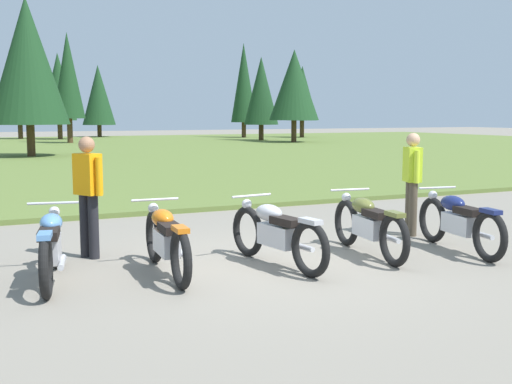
{
  "coord_description": "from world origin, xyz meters",
  "views": [
    {
      "loc": [
        -3.61,
        -7.24,
        1.96
      ],
      "look_at": [
        0.0,
        0.6,
        0.9
      ],
      "focal_mm": 44.19,
      "sensor_mm": 36.0,
      "label": 1
    }
  ],
  "objects_px": {
    "motorcycle_silver": "(276,233)",
    "rider_near_row_end": "(412,177)",
    "rider_with_back_turned": "(88,190)",
    "motorcycle_olive": "(368,224)",
    "motorcycle_orange": "(166,240)",
    "motorcycle_navy": "(459,221)",
    "motorcycle_sky_blue": "(51,245)"
  },
  "relations": [
    {
      "from": "motorcycle_navy",
      "to": "motorcycle_orange",
      "type": "bearing_deg",
      "value": 173.54
    },
    {
      "from": "motorcycle_sky_blue",
      "to": "motorcycle_navy",
      "type": "height_order",
      "value": "same"
    },
    {
      "from": "motorcycle_sky_blue",
      "to": "motorcycle_navy",
      "type": "relative_size",
      "value": 1.0
    },
    {
      "from": "motorcycle_orange",
      "to": "rider_with_back_turned",
      "type": "height_order",
      "value": "rider_with_back_turned"
    },
    {
      "from": "motorcycle_olive",
      "to": "rider_with_back_turned",
      "type": "relative_size",
      "value": 1.26
    },
    {
      "from": "motorcycle_silver",
      "to": "motorcycle_orange",
      "type": "bearing_deg",
      "value": 173.66
    },
    {
      "from": "motorcycle_orange",
      "to": "rider_near_row_end",
      "type": "relative_size",
      "value": 1.26
    },
    {
      "from": "rider_near_row_end",
      "to": "motorcycle_orange",
      "type": "bearing_deg",
      "value": -169.5
    },
    {
      "from": "motorcycle_olive",
      "to": "rider_near_row_end",
      "type": "height_order",
      "value": "rider_near_row_end"
    },
    {
      "from": "rider_with_back_turned",
      "to": "motorcycle_silver",
      "type": "bearing_deg",
      "value": -34.89
    },
    {
      "from": "motorcycle_sky_blue",
      "to": "motorcycle_orange",
      "type": "distance_m",
      "value": 1.35
    },
    {
      "from": "motorcycle_olive",
      "to": "motorcycle_navy",
      "type": "bearing_deg",
      "value": -14.35
    },
    {
      "from": "motorcycle_sky_blue",
      "to": "motorcycle_olive",
      "type": "relative_size",
      "value": 0.99
    },
    {
      "from": "motorcycle_orange",
      "to": "motorcycle_sky_blue",
      "type": "bearing_deg",
      "value": 170.16
    },
    {
      "from": "motorcycle_olive",
      "to": "motorcycle_sky_blue",
      "type": "bearing_deg",
      "value": 175.01
    },
    {
      "from": "motorcycle_olive",
      "to": "motorcycle_navy",
      "type": "xyz_separation_m",
      "value": [
        1.33,
        -0.34,
        0.0
      ]
    },
    {
      "from": "motorcycle_sky_blue",
      "to": "rider_with_back_turned",
      "type": "xyz_separation_m",
      "value": [
        0.63,
        1.09,
        0.51
      ]
    },
    {
      "from": "motorcycle_orange",
      "to": "motorcycle_navy",
      "type": "height_order",
      "value": "same"
    },
    {
      "from": "motorcycle_sky_blue",
      "to": "motorcycle_olive",
      "type": "height_order",
      "value": "same"
    },
    {
      "from": "motorcycle_orange",
      "to": "motorcycle_navy",
      "type": "distance_m",
      "value": 4.24
    },
    {
      "from": "motorcycle_orange",
      "to": "motorcycle_silver",
      "type": "xyz_separation_m",
      "value": [
        1.43,
        -0.16,
        0.0
      ]
    },
    {
      "from": "rider_near_row_end",
      "to": "motorcycle_navy",
      "type": "bearing_deg",
      "value": -97.61
    },
    {
      "from": "rider_near_row_end",
      "to": "rider_with_back_turned",
      "type": "xyz_separation_m",
      "value": [
        -5.08,
        0.51,
        0.0
      ]
    },
    {
      "from": "motorcycle_sky_blue",
      "to": "motorcycle_orange",
      "type": "relative_size",
      "value": 0.99
    },
    {
      "from": "rider_with_back_turned",
      "to": "motorcycle_olive",
      "type": "bearing_deg",
      "value": -22.21
    },
    {
      "from": "rider_with_back_turned",
      "to": "motorcycle_navy",
      "type": "bearing_deg",
      "value": -20.16
    },
    {
      "from": "motorcycle_orange",
      "to": "motorcycle_olive",
      "type": "bearing_deg",
      "value": -2.72
    },
    {
      "from": "motorcycle_silver",
      "to": "rider_near_row_end",
      "type": "distance_m",
      "value": 3.15
    },
    {
      "from": "motorcycle_sky_blue",
      "to": "rider_with_back_turned",
      "type": "height_order",
      "value": "rider_with_back_turned"
    },
    {
      "from": "motorcycle_orange",
      "to": "rider_with_back_turned",
      "type": "relative_size",
      "value": 1.26
    },
    {
      "from": "motorcycle_olive",
      "to": "rider_near_row_end",
      "type": "xyz_separation_m",
      "value": [
        1.5,
        0.95,
        0.51
      ]
    },
    {
      "from": "rider_near_row_end",
      "to": "motorcycle_olive",
      "type": "bearing_deg",
      "value": -147.62
    }
  ]
}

